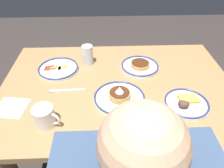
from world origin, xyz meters
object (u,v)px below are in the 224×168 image
object	(u,v)px
plate_center_pancakes	(120,97)
paper_napkin	(11,108)
coffee_mug	(45,116)
plate_far_companion	(140,66)
drinking_glass	(88,56)
plate_far_side	(186,103)
fork_near	(67,90)
plate_near_main	(58,69)

from	to	relation	value
plate_center_pancakes	paper_napkin	size ratio (longest dim) A/B	1.79
coffee_mug	paper_napkin	size ratio (longest dim) A/B	0.84
plate_far_companion	drinking_glass	xyz separation A→B (m)	(0.33, -0.07, 0.04)
plate_far_side	paper_napkin	distance (m)	0.88
paper_napkin	fork_near	distance (m)	0.29
plate_far_companion	plate_near_main	bearing A→B (deg)	0.82
fork_near	coffee_mug	bearing A→B (deg)	74.90
plate_center_pancakes	coffee_mug	size ratio (longest dim) A/B	2.13
plate_far_companion	drinking_glass	bearing A→B (deg)	-11.71
plate_far_side	fork_near	world-z (taller)	plate_far_side
drinking_glass	paper_napkin	bearing A→B (deg)	47.56
drinking_glass	fork_near	bearing A→B (deg)	69.28
plate_far_side	fork_near	xyz separation A→B (m)	(0.62, -0.14, -0.01)
plate_near_main	plate_center_pancakes	xyz separation A→B (m)	(-0.37, 0.29, 0.01)
plate_far_side	fork_near	distance (m)	0.64
drinking_glass	paper_napkin	world-z (taller)	drinking_glass
plate_center_pancakes	drinking_glass	distance (m)	0.41
plate_center_pancakes	plate_far_side	distance (m)	0.34
plate_far_side	drinking_glass	bearing A→B (deg)	-38.92
plate_center_pancakes	plate_far_companion	size ratio (longest dim) A/B	1.13
paper_napkin	fork_near	size ratio (longest dim) A/B	0.76
plate_far_side	plate_center_pancakes	bearing A→B (deg)	-9.50
plate_near_main	plate_far_companion	xyz separation A→B (m)	(-0.51, -0.01, 0.00)
plate_center_pancakes	plate_far_side	xyz separation A→B (m)	(-0.33, 0.06, -0.00)
coffee_mug	paper_napkin	distance (m)	0.23
plate_near_main	drinking_glass	bearing A→B (deg)	-157.45
plate_far_companion	coffee_mug	distance (m)	0.67
plate_far_companion	coffee_mug	size ratio (longest dim) A/B	1.88
paper_napkin	drinking_glass	bearing A→B (deg)	-132.44
plate_center_pancakes	drinking_glass	size ratio (longest dim) A/B	2.14
plate_center_pancakes	drinking_glass	xyz separation A→B (m)	(0.18, -0.36, 0.04)
coffee_mug	drinking_glass	bearing A→B (deg)	-108.17
plate_far_side	coffee_mug	xyz separation A→B (m)	(0.68, 0.10, 0.04)
plate_near_main	plate_far_side	xyz separation A→B (m)	(-0.70, 0.34, 0.00)
drinking_glass	paper_napkin	distance (m)	0.55
plate_center_pancakes	fork_near	bearing A→B (deg)	-16.27
coffee_mug	fork_near	xyz separation A→B (m)	(-0.06, -0.24, -0.05)
drinking_glass	coffee_mug	bearing A→B (deg)	71.83
plate_near_main	paper_napkin	bearing A→B (deg)	60.45
plate_near_main	plate_center_pancakes	bearing A→B (deg)	142.07
plate_center_pancakes	fork_near	world-z (taller)	plate_center_pancakes
plate_near_main	paper_napkin	world-z (taller)	plate_near_main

